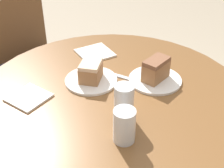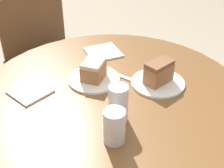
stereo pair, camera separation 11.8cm
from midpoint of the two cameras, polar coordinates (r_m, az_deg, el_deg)
The scene contains 11 objects.
table at distance 1.33m, azimuth 2.57°, elevation -8.78°, with size 1.06×1.06×0.77m.
chair at distance 2.07m, azimuth -10.35°, elevation 4.33°, with size 0.53×0.54×0.85m.
plate_near at distance 1.27m, azimuth -0.71°, elevation 0.85°, with size 0.21×0.21×0.01m.
plate_far at distance 1.27m, azimuth 11.02°, elevation 0.14°, with size 0.21×0.21×0.01m.
cake_slice_near at distance 1.24m, azimuth -0.72°, elevation 2.52°, with size 0.13×0.13×0.08m.
cake_slice_far at distance 1.24m, azimuth 11.26°, elevation 2.05°, with size 0.13×0.09×0.09m.
glass_lemonade at distance 1.04m, azimuth 4.39°, elevation -4.06°, with size 0.07×0.07×0.14m.
glass_water at distance 0.96m, azimuth 3.93°, elevation -8.07°, with size 0.07×0.07×0.12m.
napkin_stack at distance 1.47m, azimuth 0.66°, elevation 5.78°, with size 0.16×0.16×0.01m.
fork at distance 1.28m, azimuth 5.08°, elevation 1.06°, with size 0.09×0.15×0.00m.
napkin_side at distance 1.22m, azimuth -12.09°, elevation -1.45°, with size 0.17×0.17×0.01m.
Camera 2 is at (-0.43, -0.87, 1.46)m, focal length 50.00 mm.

